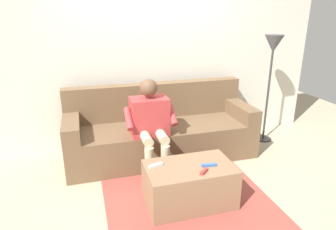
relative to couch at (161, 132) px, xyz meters
name	(u,v)px	position (x,y,z in m)	size (l,w,h in m)	color
ground_plane	(178,183)	(0.00, 0.74, -0.32)	(8.00, 8.00, 0.00)	tan
back_wall	(150,48)	(0.00, -0.52, 1.02)	(4.94, 0.06, 2.68)	beige
couch	(161,132)	(0.00, 0.00, 0.00)	(2.38, 0.81, 0.91)	brown
coffee_table	(189,184)	(0.00, 1.11, -0.11)	(0.85, 0.52, 0.41)	#8C6B4C
person_solo_seated	(151,121)	(0.21, 0.38, 0.32)	(0.58, 0.55, 1.11)	#B23838
remote_white	(156,165)	(0.32, 1.02, 0.11)	(0.14, 0.04, 0.03)	white
remote_blue	(209,165)	(-0.18, 1.16, 0.10)	(0.15, 0.03, 0.02)	#3860B7
remote_red	(204,171)	(-0.08, 1.26, 0.11)	(0.11, 0.03, 0.03)	#B73333
floor_rug	(185,195)	(0.00, 0.99, -0.31)	(1.64, 1.68, 0.01)	#9E473D
floor_lamp	(272,54)	(-1.59, -0.05, 0.94)	(0.26, 0.26, 1.52)	#2D2D2D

